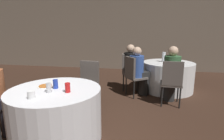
# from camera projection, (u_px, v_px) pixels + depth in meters

# --- Properties ---
(wall_back) EXTENTS (16.00, 0.06, 2.80)m
(wall_back) POSITION_uv_depth(u_px,v_px,m) (112.00, 34.00, 6.90)
(wall_back) COLOR #7A6B5B
(wall_back) RESTS_ON ground_plane
(table_near) EXTENTS (1.23, 1.23, 0.72)m
(table_near) POSITION_uv_depth(u_px,v_px,m) (57.00, 114.00, 2.41)
(table_near) COLOR silver
(table_near) RESTS_ON ground_plane
(table_far) EXTENTS (1.27, 1.27, 0.72)m
(table_far) POSITION_uv_depth(u_px,v_px,m) (167.00, 76.00, 4.47)
(table_far) COLOR white
(table_far) RESTS_ON ground_plane
(chair_near_north) EXTENTS (0.45, 0.45, 0.93)m
(chair_near_north) POSITION_uv_depth(u_px,v_px,m) (88.00, 81.00, 3.33)
(chair_near_north) COLOR #59514C
(chair_near_north) RESTS_ON ground_plane
(chair_far_south) EXTENTS (0.42, 0.43, 0.93)m
(chair_far_south) POSITION_uv_depth(u_px,v_px,m) (172.00, 80.00, 3.43)
(chair_far_south) COLOR #59514C
(chair_far_south) RESTS_ON ground_plane
(chair_far_west) EXTENTS (0.45, 0.45, 0.93)m
(chair_far_west) POSITION_uv_depth(u_px,v_px,m) (126.00, 68.00, 4.48)
(chair_far_west) COLOR #59514C
(chair_far_west) RESTS_ON ground_plane
(chair_far_southwest) EXTENTS (0.56, 0.56, 0.93)m
(chair_far_southwest) POSITION_uv_depth(u_px,v_px,m) (133.00, 73.00, 3.97)
(chair_far_southwest) COLOR #59514C
(chair_far_southwest) RESTS_ON ground_plane
(person_green_jacket) EXTENTS (0.33, 0.50, 1.20)m
(person_green_jacket) POSITION_uv_depth(u_px,v_px,m) (171.00, 75.00, 3.57)
(person_green_jacket) COLOR #282828
(person_green_jacket) RESTS_ON ground_plane
(person_blue_shirt) EXTENTS (0.47, 0.44, 1.15)m
(person_blue_shirt) POSITION_uv_depth(u_px,v_px,m) (139.00, 71.00, 4.04)
(person_blue_shirt) COLOR #282828
(person_blue_shirt) RESTS_ON ground_plane
(person_black_shirt) EXTENTS (0.50, 0.35, 1.17)m
(person_black_shirt) POSITION_uv_depth(u_px,v_px,m) (133.00, 67.00, 4.46)
(person_black_shirt) COLOR #4C4238
(person_black_shirt) RESTS_ON ground_plane
(pizza_plate_near) EXTENTS (0.22, 0.22, 0.02)m
(pizza_plate_near) POSITION_uv_depth(u_px,v_px,m) (45.00, 86.00, 2.44)
(pizza_plate_near) COLOR white
(pizza_plate_near) RESTS_ON table_near
(soda_can_blue) EXTENTS (0.07, 0.07, 0.12)m
(soda_can_blue) POSITION_uv_depth(u_px,v_px,m) (56.00, 84.00, 2.35)
(soda_can_blue) COLOR #1E38A5
(soda_can_blue) RESTS_ON table_near
(soda_can_silver) EXTENTS (0.07, 0.07, 0.12)m
(soda_can_silver) POSITION_uv_depth(u_px,v_px,m) (49.00, 88.00, 2.19)
(soda_can_silver) COLOR silver
(soda_can_silver) RESTS_ON table_near
(soda_can_red) EXTENTS (0.07, 0.07, 0.12)m
(soda_can_red) POSITION_uv_depth(u_px,v_px,m) (68.00, 88.00, 2.19)
(soda_can_red) COLOR red
(soda_can_red) RESTS_ON table_near
(cup_near) EXTENTS (0.09, 0.09, 0.09)m
(cup_near) POSITION_uv_depth(u_px,v_px,m) (31.00, 95.00, 1.99)
(cup_near) COLOR white
(cup_near) RESTS_ON table_near
(bottle_far) EXTENTS (0.09, 0.09, 0.25)m
(bottle_far) POSITION_uv_depth(u_px,v_px,m) (164.00, 57.00, 4.44)
(bottle_far) COLOR silver
(bottle_far) RESTS_ON table_far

